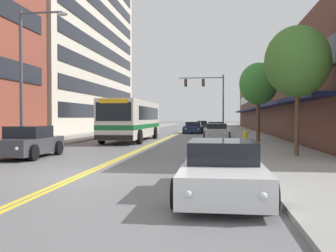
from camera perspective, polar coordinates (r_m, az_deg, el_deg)
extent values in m
plane|color=slate|center=(48.34, 2.18, -0.81)|extent=(240.00, 240.00, 0.00)
cube|color=gray|center=(49.53, -6.41, -0.69)|extent=(3.85, 106.00, 0.13)
cube|color=gray|center=(48.27, 10.99, -0.76)|extent=(3.85, 106.00, 0.13)
cube|color=yellow|center=(48.35, 2.06, -0.81)|extent=(0.14, 106.00, 0.01)
cube|color=yellow|center=(48.33, 2.30, -0.81)|extent=(0.14, 106.00, 0.01)
cube|color=beige|center=(50.75, -16.31, 12.13)|extent=(12.00, 30.86, 22.73)
cube|color=black|center=(47.78, -9.57, 2.17)|extent=(0.08, 28.39, 1.40)
cube|color=black|center=(47.88, -9.58, 5.20)|extent=(0.08, 28.39, 1.40)
cube|color=black|center=(48.12, -9.59, 8.20)|extent=(0.08, 28.39, 1.40)
cube|color=black|center=(48.48, -9.61, 11.16)|extent=(0.08, 28.39, 1.40)
cube|color=black|center=(48.98, -9.62, 14.08)|extent=(0.08, 28.39, 1.40)
cube|color=black|center=(49.60, -9.63, 16.92)|extent=(0.08, 28.39, 1.40)
cube|color=brown|center=(49.09, 18.24, 3.80)|extent=(8.00, 68.00, 7.96)
cube|color=navy|center=(48.39, 12.93, 2.59)|extent=(1.10, 61.20, 0.24)
cube|color=black|center=(48.53, 13.54, 4.99)|extent=(0.08, 61.20, 1.40)
cube|color=silver|center=(29.00, -5.47, 1.08)|extent=(2.54, 10.77, 2.68)
cube|color=#196B33|center=(29.00, -5.47, 0.02)|extent=(2.56, 10.79, 0.32)
cube|color=black|center=(29.52, -5.25, 1.92)|extent=(2.57, 8.40, 0.97)
cube|color=black|center=(23.75, -8.32, 2.18)|extent=(2.29, 0.04, 1.18)
cube|color=yellow|center=(23.76, -8.34, 3.80)|extent=(1.83, 0.06, 0.28)
cube|color=black|center=(23.77, -8.32, -1.78)|extent=(2.49, 0.08, 0.32)
cylinder|color=black|center=(25.82, -10.06, -1.61)|extent=(0.30, 1.00, 1.00)
cylinder|color=black|center=(25.18, -4.40, -1.67)|extent=(0.30, 1.00, 1.00)
cylinder|color=black|center=(32.20, -6.58, -1.01)|extent=(0.30, 1.00, 1.00)
cylinder|color=black|center=(31.69, -2.00, -1.04)|extent=(0.30, 1.00, 1.00)
cube|color=maroon|center=(39.75, -5.26, -0.51)|extent=(1.75, 4.05, 0.70)
cube|color=black|center=(39.89, -5.21, 0.37)|extent=(1.50, 1.78, 0.51)
cylinder|color=black|center=(38.74, -6.95, -0.85)|extent=(0.22, 0.68, 0.68)
cylinder|color=black|center=(38.34, -4.35, -0.87)|extent=(0.22, 0.68, 0.68)
cylinder|color=black|center=(41.18, -6.10, -0.72)|extent=(0.22, 0.68, 0.68)
cylinder|color=black|center=(40.80, -3.65, -0.73)|extent=(0.22, 0.68, 0.68)
sphere|color=silver|center=(37.89, -6.83, -0.55)|extent=(0.16, 0.16, 0.16)
sphere|color=silver|center=(37.62, -5.02, -0.56)|extent=(0.16, 0.16, 0.16)
cube|color=red|center=(41.87, -5.50, -0.36)|extent=(0.18, 0.04, 0.10)
cube|color=red|center=(41.61, -3.81, -0.37)|extent=(0.18, 0.04, 0.10)
cube|color=#38383D|center=(18.12, -20.66, -2.80)|extent=(1.82, 4.03, 0.70)
cube|color=black|center=(18.23, -20.44, -0.83)|extent=(1.57, 1.77, 0.53)
cylinder|color=black|center=(16.60, -19.82, -3.85)|extent=(0.22, 0.69, 0.69)
cylinder|color=black|center=(19.67, -21.37, -3.06)|extent=(0.22, 0.69, 0.69)
cylinder|color=black|center=(18.86, -16.37, -3.21)|extent=(0.22, 0.69, 0.69)
sphere|color=silver|center=(16.03, -22.05, -3.21)|extent=(0.16, 0.16, 0.16)
cube|color=red|center=(20.22, -19.63, -2.27)|extent=(0.18, 0.04, 0.10)
cube|color=red|center=(19.66, -16.21, -2.34)|extent=(0.18, 0.04, 0.10)
cube|color=white|center=(8.92, 8.28, -7.39)|extent=(1.79, 4.78, 0.60)
cube|color=black|center=(9.05, 8.26, -3.76)|extent=(1.54, 2.10, 0.50)
cylinder|color=black|center=(7.53, 1.39, -10.27)|extent=(0.22, 0.62, 0.62)
cylinder|color=black|center=(7.57, 15.58, -10.25)|extent=(0.22, 0.62, 0.62)
cylinder|color=black|center=(10.44, 3.03, -7.00)|extent=(0.22, 0.62, 0.62)
cylinder|color=black|center=(10.47, 13.17, -7.01)|extent=(0.22, 0.62, 0.62)
sphere|color=silver|center=(6.56, 3.14, -10.30)|extent=(0.16, 0.16, 0.16)
sphere|color=silver|center=(6.59, 14.25, -10.27)|extent=(0.16, 0.16, 0.16)
cube|color=red|center=(11.31, 4.75, -5.38)|extent=(0.18, 0.04, 0.10)
cube|color=red|center=(11.33, 11.31, -5.39)|extent=(0.18, 0.04, 0.10)
cube|color=#B7B7BC|center=(31.38, 7.43, -1.04)|extent=(1.87, 4.11, 0.69)
cube|color=black|center=(31.53, 7.43, -0.01)|extent=(1.61, 1.81, 0.43)
cylinder|color=black|center=(30.13, 5.62, -1.51)|extent=(0.22, 0.65, 0.65)
cylinder|color=black|center=(30.14, 9.27, -1.52)|extent=(0.22, 0.65, 0.65)
cylinder|color=black|center=(32.67, 5.74, -1.29)|extent=(0.22, 0.65, 0.65)
cylinder|color=black|center=(32.68, 9.10, -1.30)|extent=(0.22, 0.65, 0.65)
sphere|color=silver|center=(29.31, 6.17, -1.13)|extent=(0.16, 0.16, 0.16)
sphere|color=silver|center=(29.32, 8.73, -1.14)|extent=(0.16, 0.16, 0.16)
cube|color=red|center=(33.45, 6.26, -0.83)|extent=(0.18, 0.04, 0.10)
cube|color=red|center=(33.45, 8.57, -0.83)|extent=(0.18, 0.04, 0.10)
cube|color=beige|center=(38.43, 7.32, -0.66)|extent=(1.78, 4.01, 0.62)
cube|color=black|center=(38.58, 7.32, 0.22)|extent=(1.53, 1.76, 0.55)
cylinder|color=black|center=(37.21, 5.92, -0.97)|extent=(0.22, 0.64, 0.64)
cylinder|color=black|center=(37.21, 8.73, -0.98)|extent=(0.22, 0.64, 0.64)
cylinder|color=black|center=(39.69, 6.00, -0.83)|extent=(0.22, 0.64, 0.64)
cylinder|color=black|center=(39.69, 8.63, -0.83)|extent=(0.22, 0.64, 0.64)
sphere|color=silver|center=(36.41, 6.35, -0.72)|extent=(0.16, 0.16, 0.16)
sphere|color=silver|center=(36.42, 8.31, -0.72)|extent=(0.16, 0.16, 0.16)
cube|color=red|center=(40.45, 6.40, -0.51)|extent=(0.18, 0.04, 0.10)
cube|color=red|center=(40.45, 8.21, -0.52)|extent=(0.18, 0.04, 0.10)
cube|color=#19234C|center=(42.70, 3.87, -0.40)|extent=(1.93, 4.76, 0.66)
cube|color=black|center=(42.88, 3.89, 0.34)|extent=(1.66, 2.10, 0.45)
cylinder|color=black|center=(41.31, 2.39, -0.70)|extent=(0.22, 0.68, 0.68)
cylinder|color=black|center=(41.19, 5.13, -0.71)|extent=(0.22, 0.68, 0.68)
cylinder|color=black|center=(44.25, 2.70, -0.57)|extent=(0.22, 0.68, 0.68)
cylinder|color=black|center=(44.14, 5.26, -0.58)|extent=(0.22, 0.68, 0.68)
sphere|color=silver|center=(40.35, 2.72, -0.46)|extent=(0.16, 0.16, 0.16)
sphere|color=silver|center=(40.27, 4.64, -0.46)|extent=(0.16, 0.16, 0.16)
cube|color=red|center=(45.13, 3.16, -0.27)|extent=(0.18, 0.04, 0.10)
cube|color=red|center=(45.06, 4.93, -0.27)|extent=(0.18, 0.04, 0.10)
cube|color=#232328|center=(67.38, 5.22, 0.19)|extent=(1.94, 4.15, 0.58)
cube|color=black|center=(67.54, 5.22, 0.62)|extent=(1.66, 1.83, 0.43)
cylinder|color=black|center=(66.14, 4.32, 0.04)|extent=(0.22, 0.62, 0.62)
cylinder|color=black|center=(66.07, 6.04, 0.03)|extent=(0.22, 0.62, 0.62)
cylinder|color=black|center=(68.71, 4.43, 0.08)|extent=(0.22, 0.62, 0.62)
cylinder|color=black|center=(68.64, 6.08, 0.08)|extent=(0.22, 0.62, 0.62)
sphere|color=silver|center=(65.31, 4.56, 0.18)|extent=(0.16, 0.16, 0.16)
sphere|color=silver|center=(65.27, 5.75, 0.17)|extent=(0.16, 0.16, 0.16)
cube|color=red|center=(69.49, 4.70, 0.25)|extent=(0.18, 0.04, 0.10)
cube|color=red|center=(69.44, 5.85, 0.24)|extent=(0.18, 0.04, 0.10)
cylinder|color=#47474C|center=(46.48, 8.41, 3.43)|extent=(0.18, 0.18, 7.04)
cylinder|color=#47474C|center=(46.72, 5.06, 7.33)|extent=(5.44, 0.11, 0.11)
cube|color=black|center=(46.65, 5.40, 6.59)|extent=(0.34, 0.26, 0.92)
sphere|color=red|center=(46.52, 5.39, 6.95)|extent=(0.18, 0.18, 0.18)
sphere|color=yellow|center=(46.49, 5.39, 6.61)|extent=(0.18, 0.18, 0.18)
sphere|color=green|center=(46.47, 5.39, 6.27)|extent=(0.18, 0.18, 0.18)
cylinder|color=black|center=(46.71, 5.40, 7.24)|extent=(0.02, 0.02, 0.14)
cube|color=black|center=(46.77, 2.72, 6.59)|extent=(0.34, 0.26, 0.92)
sphere|color=red|center=(46.64, 2.70, 6.94)|extent=(0.18, 0.18, 0.18)
sphere|color=yellow|center=(46.61, 2.70, 6.60)|extent=(0.18, 0.18, 0.18)
sphere|color=green|center=(46.59, 2.70, 6.27)|extent=(0.18, 0.18, 0.18)
cylinder|color=black|center=(46.82, 2.72, 7.23)|extent=(0.02, 0.02, 0.14)
cylinder|color=#47474C|center=(19.87, -21.47, 6.19)|extent=(0.16, 0.16, 7.06)
cylinder|color=#47474C|center=(19.96, -18.75, 16.05)|extent=(2.15, 0.10, 0.10)
ellipsoid|color=#B2B2B7|center=(19.51, -15.79, 16.12)|extent=(0.56, 0.28, 0.20)
cylinder|color=brown|center=(17.41, 19.04, 0.53)|extent=(0.18, 0.18, 2.93)
ellipsoid|color=#42752D|center=(17.58, 19.10, 9.28)|extent=(2.84, 2.84, 3.13)
cylinder|color=brown|center=(26.75, 13.58, 0.79)|extent=(0.27, 0.27, 2.90)
ellipsoid|color=#387F33|center=(26.85, 13.62, 6.29)|extent=(2.64, 2.64, 2.90)
cylinder|color=yellow|center=(22.26, 11.73, -2.06)|extent=(0.26, 0.26, 0.76)
sphere|color=yellow|center=(22.24, 11.73, -0.91)|extent=(0.24, 0.24, 0.24)
cylinder|color=yellow|center=(22.24, 11.29, -1.84)|extent=(0.08, 0.12, 0.12)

